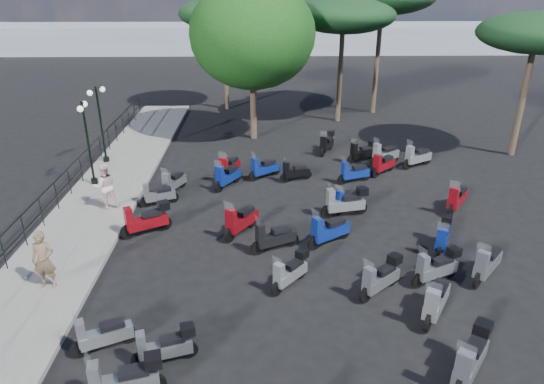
{
  "coord_description": "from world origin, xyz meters",
  "views": [
    {
      "loc": [
        -0.07,
        -14.59,
        8.25
      ],
      "look_at": [
        0.28,
        1.15,
        1.2
      ],
      "focal_mm": 32.0,
      "sensor_mm": 36.0,
      "label": 1
    }
  ],
  "objects_px": {
    "scooter_22": "(354,173)",
    "pine_3": "(537,33)",
    "scooter_2": "(146,220)",
    "scooter_6": "(165,347)",
    "scooter_5": "(229,168)",
    "scooter_25": "(436,301)",
    "lamp_post_2": "(100,120)",
    "scooter_20": "(443,237)",
    "scooter_19": "(436,267)",
    "scooter_0": "(103,335)",
    "scooter_14": "(329,231)",
    "scooter_15": "(345,203)",
    "scooter_21": "(345,200)",
    "scooter_4": "(174,183)",
    "scooter_3": "(158,195)",
    "scooter_17": "(327,144)",
    "scooter_28": "(417,157)",
    "scooter_24": "(471,359)",
    "woman": "(44,260)",
    "scooter_8": "(274,238)",
    "lamp_post_1": "(87,138)",
    "pedestrian_far": "(105,186)",
    "scooter_11": "(295,172)",
    "scooter_16": "(264,168)",
    "scooter_10": "(227,177)",
    "scooter_23": "(383,165)",
    "pine_2": "(224,14)",
    "scooter_30": "(384,155)",
    "scooter_13": "(381,278)",
    "scooter_26": "(487,264)",
    "scooter_7": "(290,272)",
    "broadleaf_tree": "(252,35)"
  },
  "relations": [
    {
      "from": "scooter_20",
      "to": "scooter_23",
      "type": "bearing_deg",
      "value": -59.5
    },
    {
      "from": "scooter_0",
      "to": "scooter_23",
      "type": "height_order",
      "value": "scooter_23"
    },
    {
      "from": "scooter_0",
      "to": "scooter_14",
      "type": "xyz_separation_m",
      "value": [
        6.03,
        4.9,
        0.06
      ]
    },
    {
      "from": "scooter_11",
      "to": "scooter_19",
      "type": "xyz_separation_m",
      "value": [
        3.6,
        -7.77,
        0.09
      ]
    },
    {
      "from": "scooter_4",
      "to": "scooter_20",
      "type": "distance_m",
      "value": 10.67
    },
    {
      "from": "pine_2",
      "to": "scooter_0",
      "type": "bearing_deg",
      "value": -93.77
    },
    {
      "from": "scooter_28",
      "to": "scooter_30",
      "type": "height_order",
      "value": "same"
    },
    {
      "from": "scooter_24",
      "to": "scooter_26",
      "type": "distance_m",
      "value": 4.38
    },
    {
      "from": "scooter_5",
      "to": "scooter_30",
      "type": "height_order",
      "value": "scooter_5"
    },
    {
      "from": "scooter_19",
      "to": "scooter_22",
      "type": "distance_m",
      "value": 7.62
    },
    {
      "from": "scooter_7",
      "to": "scooter_13",
      "type": "xyz_separation_m",
      "value": [
        2.52,
        -0.41,
        0.04
      ]
    },
    {
      "from": "scooter_8",
      "to": "pine_3",
      "type": "height_order",
      "value": "pine_3"
    },
    {
      "from": "scooter_23",
      "to": "broadleaf_tree",
      "type": "distance_m",
      "value": 9.49
    },
    {
      "from": "scooter_6",
      "to": "scooter_16",
      "type": "distance_m",
      "value": 11.44
    },
    {
      "from": "scooter_2",
      "to": "scooter_6",
      "type": "relative_size",
      "value": 1.1
    },
    {
      "from": "scooter_3",
      "to": "scooter_14",
      "type": "bearing_deg",
      "value": -138.08
    },
    {
      "from": "woman",
      "to": "scooter_20",
      "type": "relative_size",
      "value": 1.15
    },
    {
      "from": "scooter_24",
      "to": "woman",
      "type": "bearing_deg",
      "value": 20.07
    },
    {
      "from": "scooter_23",
      "to": "scooter_0",
      "type": "bearing_deg",
      "value": 97.33
    },
    {
      "from": "woman",
      "to": "scooter_5",
      "type": "distance_m",
      "value": 9.47
    },
    {
      "from": "scooter_3",
      "to": "scooter_7",
      "type": "bearing_deg",
      "value": -159.96
    },
    {
      "from": "scooter_10",
      "to": "scooter_17",
      "type": "bearing_deg",
      "value": -105.8
    },
    {
      "from": "woman",
      "to": "scooter_11",
      "type": "bearing_deg",
      "value": 43.97
    },
    {
      "from": "scooter_16",
      "to": "scooter_19",
      "type": "bearing_deg",
      "value": 176.27
    },
    {
      "from": "scooter_21",
      "to": "scooter_22",
      "type": "height_order",
      "value": "scooter_22"
    },
    {
      "from": "scooter_17",
      "to": "scooter_19",
      "type": "height_order",
      "value": "scooter_19"
    },
    {
      "from": "lamp_post_2",
      "to": "scooter_15",
      "type": "distance_m",
      "value": 12.05
    },
    {
      "from": "pedestrian_far",
      "to": "scooter_16",
      "type": "height_order",
      "value": "pedestrian_far"
    },
    {
      "from": "lamp_post_2",
      "to": "scooter_17",
      "type": "bearing_deg",
      "value": 31.93
    },
    {
      "from": "scooter_13",
      "to": "scooter_17",
      "type": "xyz_separation_m",
      "value": [
        -0.01,
        11.91,
        -0.01
      ]
    },
    {
      "from": "scooter_3",
      "to": "scooter_26",
      "type": "relative_size",
      "value": 1.0
    },
    {
      "from": "lamp_post_2",
      "to": "scooter_13",
      "type": "xyz_separation_m",
      "value": [
        10.72,
        -10.53,
        -1.69
      ]
    },
    {
      "from": "lamp_post_2",
      "to": "scooter_20",
      "type": "height_order",
      "value": "lamp_post_2"
    },
    {
      "from": "scooter_17",
      "to": "scooter_28",
      "type": "bearing_deg",
      "value": 177.81
    },
    {
      "from": "scooter_5",
      "to": "scooter_25",
      "type": "distance_m",
      "value": 11.33
    },
    {
      "from": "lamp_post_1",
      "to": "pedestrian_far",
      "type": "relative_size",
      "value": 2.01
    },
    {
      "from": "scooter_4",
      "to": "scooter_3",
      "type": "bearing_deg",
      "value": 96.07
    },
    {
      "from": "scooter_16",
      "to": "scooter_19",
      "type": "relative_size",
      "value": 0.91
    },
    {
      "from": "scooter_17",
      "to": "scooter_28",
      "type": "height_order",
      "value": "scooter_28"
    },
    {
      "from": "scooter_17",
      "to": "scooter_24",
      "type": "xyz_separation_m",
      "value": [
        1.26,
        -15.14,
        0.06
      ]
    },
    {
      "from": "scooter_22",
      "to": "pine_3",
      "type": "relative_size",
      "value": 0.23
    },
    {
      "from": "scooter_0",
      "to": "scooter_21",
      "type": "height_order",
      "value": "scooter_0"
    },
    {
      "from": "scooter_22",
      "to": "scooter_20",
      "type": "bearing_deg",
      "value": 177.69
    },
    {
      "from": "scooter_22",
      "to": "scooter_3",
      "type": "bearing_deg",
      "value": 84.04
    },
    {
      "from": "scooter_14",
      "to": "scooter_23",
      "type": "xyz_separation_m",
      "value": [
        3.27,
        6.2,
        -0.03
      ]
    },
    {
      "from": "scooter_10",
      "to": "scooter_22",
      "type": "relative_size",
      "value": 1.01
    },
    {
      "from": "pine_2",
      "to": "woman",
      "type": "bearing_deg",
      "value": -100.41
    },
    {
      "from": "lamp_post_2",
      "to": "scooter_11",
      "type": "xyz_separation_m",
      "value": [
        8.86,
        -2.26,
        -1.78
      ]
    },
    {
      "from": "scooter_17",
      "to": "scooter_3",
      "type": "bearing_deg",
      "value": 64.43
    },
    {
      "from": "pedestrian_far",
      "to": "scooter_4",
      "type": "bearing_deg",
      "value": -168.19
    }
  ]
}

